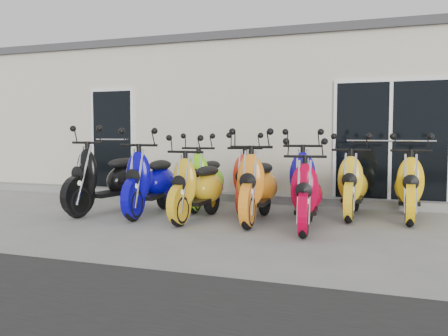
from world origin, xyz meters
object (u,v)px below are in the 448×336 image
at_px(scooter_front_black, 107,169).
at_px(scooter_back_yellow, 353,175).
at_px(scooter_back_red, 249,172).
at_px(scooter_front_blue, 150,171).
at_px(scooter_back_green, 205,171).
at_px(scooter_front_red, 307,184).
at_px(scooter_front_orange_a, 197,177).
at_px(scooter_front_orange_b, 257,175).
at_px(scooter_back_blue, 304,172).
at_px(scooter_back_extra, 410,177).

bearing_deg(scooter_front_black, scooter_back_yellow, 22.38).
bearing_deg(scooter_back_red, scooter_front_blue, -153.21).
distance_m(scooter_front_blue, scooter_back_green, 1.12).
xyz_separation_m(scooter_back_green, scooter_back_red, (0.82, -0.01, 0.01)).
bearing_deg(scooter_back_red, scooter_back_green, 171.61).
xyz_separation_m(scooter_front_red, scooter_back_green, (-2.07, 1.34, 0.03)).
distance_m(scooter_front_blue, scooter_front_orange_a, 0.94).
bearing_deg(scooter_back_red, scooter_front_red, -54.63).
bearing_deg(scooter_front_black, scooter_front_red, 2.41).
xyz_separation_m(scooter_front_black, scooter_back_green, (1.37, 1.00, -0.06)).
distance_m(scooter_front_orange_b, scooter_back_blue, 1.07).
relative_size(scooter_front_black, scooter_front_orange_a, 1.11).
distance_m(scooter_front_orange_a, scooter_back_green, 1.21).
height_order(scooter_front_orange_a, scooter_back_yellow, scooter_back_yellow).
bearing_deg(scooter_back_yellow, scooter_back_blue, -178.10).
xyz_separation_m(scooter_front_red, scooter_back_extra, (1.33, 1.34, 0.03)).
bearing_deg(scooter_back_yellow, scooter_front_orange_b, -144.22).
relative_size(scooter_front_red, scooter_back_extra, 0.96).
distance_m(scooter_front_blue, scooter_front_red, 2.67).
distance_m(scooter_front_blue, scooter_back_yellow, 3.26).
xyz_separation_m(scooter_front_blue, scooter_front_red, (2.64, -0.38, -0.07)).
bearing_deg(scooter_back_extra, scooter_front_blue, -167.91).
relative_size(scooter_front_orange_a, scooter_back_blue, 0.93).
xyz_separation_m(scooter_front_blue, scooter_back_yellow, (3.12, 0.97, -0.04)).
bearing_deg(scooter_back_green, scooter_back_yellow, -5.76).
xyz_separation_m(scooter_back_yellow, scooter_back_extra, (0.85, 0.00, 0.00)).
relative_size(scooter_front_blue, scooter_front_orange_b, 1.01).
relative_size(scooter_front_blue, scooter_back_yellow, 1.06).
height_order(scooter_front_orange_a, scooter_back_blue, scooter_back_blue).
relative_size(scooter_front_orange_a, scooter_back_yellow, 0.98).
distance_m(scooter_front_blue, scooter_front_orange_b, 1.83).
bearing_deg(scooter_front_blue, scooter_front_red, -13.70).
relative_size(scooter_front_black, scooter_back_blue, 1.04).
distance_m(scooter_front_orange_b, scooter_back_extra, 2.36).
relative_size(scooter_front_orange_b, scooter_back_yellow, 1.05).
xyz_separation_m(scooter_front_black, scooter_back_extra, (4.77, 1.00, -0.06)).
distance_m(scooter_front_orange_a, scooter_back_yellow, 2.49).
bearing_deg(scooter_front_orange_b, scooter_front_orange_a, -174.28).
height_order(scooter_front_orange_a, scooter_back_extra, scooter_back_extra).
bearing_deg(scooter_back_green, scooter_back_red, -6.30).
bearing_deg(scooter_front_orange_b, scooter_back_yellow, 32.27).
bearing_deg(scooter_back_blue, scooter_front_orange_b, -127.42).
xyz_separation_m(scooter_front_blue, scooter_back_red, (1.39, 0.96, -0.04)).
bearing_deg(scooter_back_extra, scooter_back_yellow, 178.41).
bearing_deg(scooter_front_orange_b, scooter_back_green, 136.78).
distance_m(scooter_front_black, scooter_back_yellow, 4.05).
relative_size(scooter_back_green, scooter_back_extra, 1.00).
height_order(scooter_front_orange_a, scooter_front_red, scooter_front_orange_a).
xyz_separation_m(scooter_front_red, scooter_back_yellow, (0.48, 1.34, 0.03)).
relative_size(scooter_front_black, scooter_back_red, 1.08).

